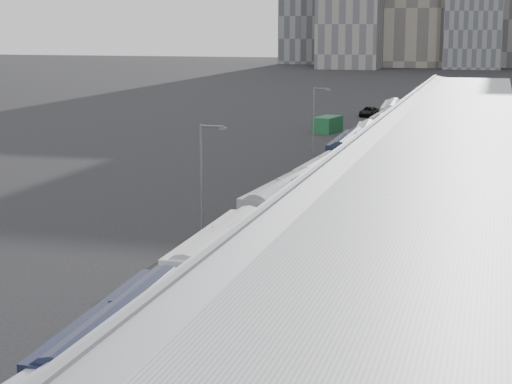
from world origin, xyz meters
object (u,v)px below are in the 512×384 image
at_px(bus_1, 118,352).
at_px(bus_3, 283,208).
at_px(bus_2, 220,264).
at_px(bus_7, 387,127).
at_px(street_lamp_near, 204,170).
at_px(bus_8, 392,117).
at_px(suv, 369,112).
at_px(bus_4, 324,179).
at_px(bus_6, 366,142).
at_px(shipping_container, 328,124).
at_px(bus_5, 349,156).
at_px(street_lamp_far, 315,116).

distance_m(bus_1, bus_3, 30.25).
height_order(bus_2, bus_7, bus_7).
relative_size(bus_7, street_lamp_near, 1.63).
relative_size(bus_8, suv, 2.39).
height_order(bus_4, bus_6, bus_6).
xyz_separation_m(bus_3, bus_4, (0.48, 13.72, -0.09)).
height_order(bus_1, shipping_container, bus_1).
relative_size(bus_3, shipping_container, 2.38).
xyz_separation_m(bus_3, bus_7, (1.00, 55.75, 0.04)).
bearing_deg(bus_3, bus_4, 92.80).
bearing_deg(shipping_container, bus_1, -72.99).
xyz_separation_m(bus_4, suv, (-6.17, 70.57, -0.69)).
bearing_deg(bus_2, street_lamp_near, 112.34).
bearing_deg(suv, bus_4, -82.91).
height_order(bus_4, bus_5, bus_5).
distance_m(bus_1, suv, 114.69).
bearing_deg(bus_3, shipping_container, 102.59).
height_order(bus_7, suv, bus_7).
height_order(bus_2, bus_6, bus_2).
height_order(bus_2, street_lamp_near, street_lamp_near).
relative_size(bus_4, bus_7, 0.92).
bearing_deg(bus_2, bus_3, 90.10).
xyz_separation_m(bus_2, bus_4, (0.36, 29.76, -0.08)).
bearing_deg(bus_6, bus_3, -95.50).
distance_m(bus_7, bus_8, 12.32).
xyz_separation_m(bus_4, bus_6, (-0.16, 26.70, 0.01)).
height_order(bus_4, bus_8, bus_8).
xyz_separation_m(bus_1, bus_3, (-0.17, 30.25, 0.04)).
bearing_deg(shipping_container, street_lamp_near, -75.75).
xyz_separation_m(bus_8, suv, (-5.88, 16.25, -0.90)).
height_order(bus_2, bus_5, bus_5).
xyz_separation_m(bus_7, street_lamp_far, (-6.45, -17.80, 3.10)).
bearing_deg(street_lamp_far, bus_3, -81.83).
bearing_deg(bus_8, street_lamp_far, -104.43).
bearing_deg(bus_1, bus_4, 87.43).
bearing_deg(bus_3, street_lamp_far, 102.96).
distance_m(bus_4, bus_6, 26.70).
bearing_deg(bus_2, street_lamp_far, 95.57).
bearing_deg(bus_7, suv, 105.47).
distance_m(bus_2, bus_3, 16.04).
bearing_deg(bus_3, suv, 98.65).
height_order(bus_2, shipping_container, bus_2).
xyz_separation_m(bus_3, street_lamp_near, (-5.46, -2.68, 3.17)).
height_order(street_lamp_near, street_lamp_far, street_lamp_near).
xyz_separation_m(bus_2, bus_3, (-0.12, 16.04, 0.01)).
height_order(bus_1, bus_4, bus_1).
distance_m(bus_2, bus_7, 71.79).
bearing_deg(bus_7, shipping_container, 155.60).
bearing_deg(bus_3, street_lamp_near, -149.09).
relative_size(street_lamp_far, shipping_container, 1.48).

